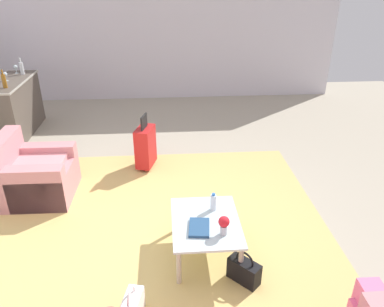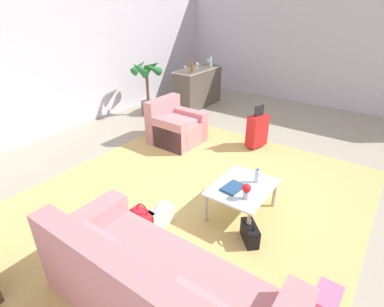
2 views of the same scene
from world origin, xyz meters
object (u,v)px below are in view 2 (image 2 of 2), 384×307
(coffee_table_book, at_px, (233,188))
(wine_glass_left_of_centre, at_px, (197,64))
(suitcase_red, at_px, (257,130))
(coffee_table, at_px, (242,190))
(water_bottle, at_px, (257,176))
(handbag_white, at_px, (161,216))
(wine_glass_leftmost, at_px, (185,68))
(handbag_black, at_px, (250,233))
(wine_bottle_amber, at_px, (192,67))
(handbag_red, at_px, (143,219))
(flower_vase, at_px, (246,190))
(potted_palm, at_px, (147,84))
(bar_console, at_px, (198,87))
(wine_glass_right_of_centre, at_px, (208,61))
(wine_bottle_clear, at_px, (211,62))
(couch, at_px, (157,296))
(armchair, at_px, (174,128))

(coffee_table_book, relative_size, wine_glass_left_of_centre, 1.91)
(wine_glass_left_of_centre, relative_size, suitcase_red, 0.18)
(coffee_table, height_order, coffee_table_book, coffee_table_book)
(water_bottle, xyz_separation_m, handbag_white, (-0.99, 0.82, -0.39))
(coffee_table, height_order, wine_glass_leftmost, wine_glass_leftmost)
(handbag_black, bearing_deg, wine_glass_leftmost, 45.52)
(wine_glass_leftmost, height_order, wine_bottle_amber, wine_bottle_amber)
(handbag_red, bearing_deg, flower_vase, -53.81)
(coffee_table, height_order, flower_vase, flower_vase)
(handbag_white, bearing_deg, potted_palm, 44.90)
(flower_vase, bearing_deg, water_bottle, 6.79)
(bar_console, bearing_deg, handbag_red, -153.48)
(flower_vase, distance_m, wine_glass_left_of_centre, 4.99)
(handbag_red, height_order, potted_palm, potted_palm)
(coffee_table_book, height_order, wine_glass_right_of_centre, wine_glass_right_of_centre)
(handbag_white, bearing_deg, wine_glass_right_of_centre, 26.65)
(wine_glass_right_of_centre, relative_size, suitcase_red, 0.18)
(wine_glass_leftmost, relative_size, wine_glass_left_of_centre, 1.00)
(wine_bottle_amber, height_order, suitcase_red, wine_bottle_amber)
(water_bottle, bearing_deg, coffee_table, 153.43)
(flower_vase, height_order, wine_bottle_amber, wine_bottle_amber)
(wine_glass_right_of_centre, distance_m, potted_palm, 1.93)
(coffee_table_book, bearing_deg, suitcase_red, 22.97)
(bar_console, bearing_deg, flower_vase, -138.86)
(wine_glass_leftmost, bearing_deg, wine_bottle_clear, -8.31)
(water_bottle, height_order, flower_vase, flower_vase)
(coffee_table_book, bearing_deg, bar_console, 46.51)
(couch, relative_size, armchair, 2.50)
(wine_bottle_amber, bearing_deg, handbag_black, -136.39)
(wine_glass_leftmost, distance_m, handbag_white, 4.58)
(wine_glass_leftmost, height_order, potted_palm, potted_palm)
(wine_glass_right_of_centre, distance_m, handbag_white, 5.47)
(flower_vase, xyz_separation_m, potted_palm, (2.42, 3.85, 0.22))
(armchair, xyz_separation_m, wine_glass_leftmost, (1.68, 0.96, 0.80))
(armchair, bearing_deg, coffee_table, -120.96)
(wine_glass_leftmost, bearing_deg, wine_glass_left_of_centre, 0.41)
(couch, bearing_deg, handbag_black, -9.64)
(coffee_table_book, distance_m, wine_bottle_amber, 4.37)
(wine_glass_leftmost, xyz_separation_m, wine_glass_left_of_centre, (0.52, 0.00, 0.00))
(flower_vase, xyz_separation_m, wine_glass_left_of_centre, (3.72, 3.29, 0.55))
(water_bottle, bearing_deg, wine_bottle_amber, 47.13)
(wine_glass_leftmost, distance_m, wine_glass_left_of_centre, 0.52)
(bar_console, distance_m, handbag_red, 5.01)
(handbag_black, height_order, potted_palm, potted_palm)
(flower_vase, height_order, suitcase_red, suitcase_red)
(handbag_white, bearing_deg, wine_glass_left_of_centre, 29.38)
(flower_vase, relative_size, handbag_red, 0.57)
(wine_glass_left_of_centre, xyz_separation_m, handbag_black, (-3.92, -3.47, -0.97))
(handbag_black, bearing_deg, handbag_red, 114.37)
(wine_glass_left_of_centre, relative_size, handbag_black, 0.43)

